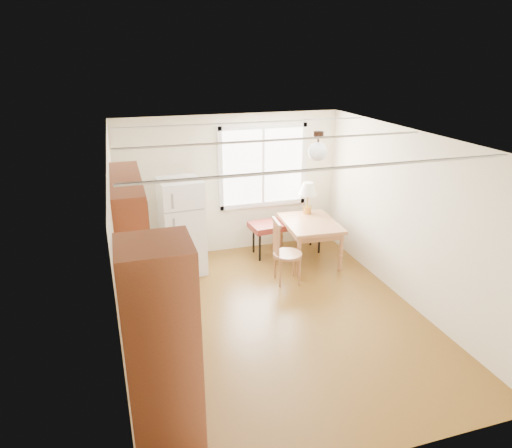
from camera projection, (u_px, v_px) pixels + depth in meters
name	position (u px, v px, depth m)	size (l,w,h in m)	color
room_shell	(278.00, 235.00, 5.95)	(4.60, 5.60, 2.62)	#543511
kitchen_run	(150.00, 306.00, 5.05)	(0.65, 3.40, 2.20)	brown
window_unit	(263.00, 166.00, 8.22)	(1.64, 0.05, 1.51)	white
pendant_light	(318.00, 151.00, 6.15)	(0.26, 0.26, 0.40)	black
refrigerator	(182.00, 227.00, 7.47)	(0.71, 0.71, 1.60)	white
bench	(287.00, 224.00, 8.25)	(1.41, 0.63, 0.63)	maroon
dining_table	(310.00, 227.00, 7.92)	(0.95, 1.22, 0.73)	#955E39
chair	(282.00, 247.00, 7.16)	(0.47, 0.46, 1.05)	#955E39
table_lamp	(308.00, 191.00, 8.14)	(0.33, 0.33, 0.58)	#B48839
coffee_maker	(153.00, 314.00, 4.55)	(0.20, 0.25, 0.36)	black
kettle	(143.00, 284.00, 5.19)	(0.14, 0.14, 0.26)	red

